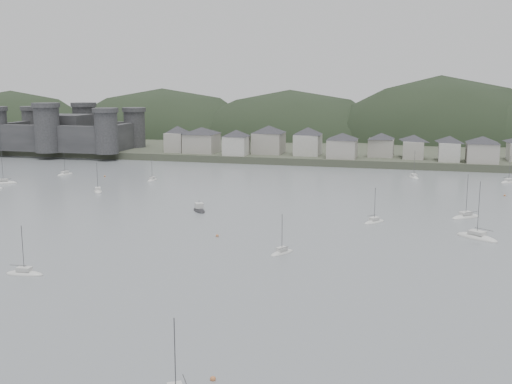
# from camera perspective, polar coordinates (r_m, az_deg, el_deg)

# --- Properties ---
(ground) EXTENTS (900.00, 900.00, 0.00)m
(ground) POSITION_cam_1_polar(r_m,az_deg,el_deg) (95.51, -11.83, -11.36)
(ground) COLOR slate
(ground) RESTS_ON ground
(far_shore_land) EXTENTS (900.00, 250.00, 3.00)m
(far_shore_land) POSITION_cam_1_polar(r_m,az_deg,el_deg) (377.71, 8.61, 5.08)
(far_shore_land) COLOR #383D2D
(far_shore_land) RESTS_ON ground
(forested_ridge) EXTENTS (851.55, 103.94, 102.57)m
(forested_ridge) POSITION_cam_1_polar(r_m,az_deg,el_deg) (353.30, 8.87, 2.64)
(forested_ridge) COLOR black
(forested_ridge) RESTS_ON ground
(castle) EXTENTS (66.00, 43.00, 20.00)m
(castle) POSITION_cam_1_polar(r_m,az_deg,el_deg) (305.64, -17.04, 5.33)
(castle) COLOR #2E2E30
(castle) RESTS_ON far_shore_land
(waterfront_town) EXTENTS (451.48, 28.46, 12.92)m
(waterfront_town) POSITION_cam_1_polar(r_m,az_deg,el_deg) (263.85, 16.93, 4.12)
(waterfront_town) COLOR #A39E94
(waterfront_town) RESTS_ON far_shore_land
(moored_fleet) EXTENTS (221.48, 178.43, 13.95)m
(moored_fleet) POSITION_cam_1_polar(r_m,az_deg,el_deg) (156.17, -2.75, -2.58)
(moored_fleet) COLOR silver
(moored_fleet) RESTS_ON ground
(motor_launch_far) EXTENTS (6.23, 7.44, 3.74)m
(motor_launch_far) POSITION_cam_1_polar(r_m,az_deg,el_deg) (167.99, -5.26, -1.65)
(motor_launch_far) COLOR black
(motor_launch_far) RESTS_ON ground
(mooring_buoys) EXTENTS (157.54, 138.90, 0.70)m
(mooring_buoys) POSITION_cam_1_polar(r_m,az_deg,el_deg) (150.56, 0.32, -3.06)
(mooring_buoys) COLOR #B2693B
(mooring_buoys) RESTS_ON ground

